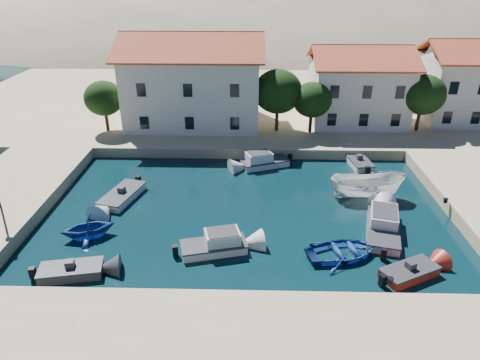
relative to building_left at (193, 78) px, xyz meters
name	(u,v)px	position (x,y,z in m)	size (l,w,h in m)	color
ground	(244,304)	(6.00, -28.00, -5.94)	(400.00, 400.00, 0.00)	black
quay_north	(264,102)	(8.00, 10.00, -5.44)	(80.00, 36.00, 1.00)	tan
hills	(311,101)	(26.64, 95.62, -29.34)	(254.00, 176.00, 99.00)	gray
building_left	(193,78)	(0.00, 0.00, 0.00)	(14.70, 9.45, 9.70)	white
building_mid	(358,84)	(18.00, 1.00, -0.71)	(10.50, 8.40, 8.30)	white
building_right	(466,80)	(30.00, 2.00, -0.46)	(9.45, 8.40, 8.80)	white
trees	(292,95)	(10.51, -2.54, -1.10)	(37.30, 5.30, 6.45)	#382314
bollards	(291,247)	(8.80, -24.13, -4.79)	(29.36, 9.56, 0.30)	black
motorboat_grey_sw	(71,271)	(-4.39, -25.76, -5.64)	(3.92, 2.30, 1.25)	#323136
cabin_cruiser_south	(214,245)	(3.94, -23.12, -5.46)	(4.54, 2.78, 1.60)	silver
rowboat_south	(343,256)	(12.24, -23.41, -5.94)	(3.45, 4.83, 1.00)	navy
motorboat_red_se	(409,272)	(15.78, -25.36, -5.64)	(3.85, 2.99, 1.25)	maroon
cabin_cruiser_east	(383,228)	(15.47, -20.75, -5.46)	(3.39, 5.64, 1.60)	silver
boat_east	(365,197)	(15.55, -15.50, -5.94)	(2.22, 5.90, 2.28)	silver
motorboat_white_ne	(359,162)	(16.38, -9.18, -5.64)	(2.24, 3.89, 1.25)	silver
rowboat_west	(89,237)	(-4.76, -21.67, -5.94)	(3.00, 3.48, 1.83)	navy
motorboat_white_west	(122,196)	(-3.93, -16.25, -5.64)	(3.10, 4.83, 1.25)	silver
cabin_cruiser_north	(265,161)	(7.60, -9.62, -5.46)	(4.74, 3.29, 1.60)	silver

